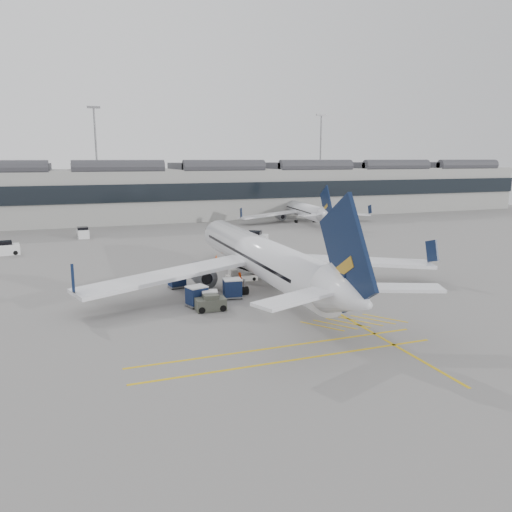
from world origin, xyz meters
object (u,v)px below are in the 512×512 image
object	(u,v)px
airliner_main	(262,258)
belt_loader	(241,276)
ramp_agent_b	(238,286)
pushback_tug	(211,303)
baggage_cart_a	(232,288)
ramp_agent_a	(240,281)

from	to	relation	value
airliner_main	belt_loader	distance (m)	4.91
belt_loader	ramp_agent_b	world-z (taller)	ramp_agent_b
airliner_main	pushback_tug	world-z (taller)	airliner_main
baggage_cart_a	ramp_agent_b	xyz separation A→B (m)	(0.84, 0.85, -0.10)
airliner_main	ramp_agent_a	xyz separation A→B (m)	(-2.26, 0.50, -2.38)
ramp_agent_a	ramp_agent_b	xyz separation A→B (m)	(-1.02, -2.30, 0.06)
belt_loader	airliner_main	bearing A→B (deg)	-74.68
airliner_main	pushback_tug	bearing A→B (deg)	-141.00
belt_loader	ramp_agent_b	size ratio (longest dim) A/B	2.19
belt_loader	baggage_cart_a	world-z (taller)	baggage_cart_a
airliner_main	belt_loader	size ratio (longest dim) A/B	10.13
pushback_tug	ramp_agent_b	bearing A→B (deg)	47.08
airliner_main	baggage_cart_a	bearing A→B (deg)	-146.97
airliner_main	ramp_agent_a	distance (m)	3.32
airliner_main	ramp_agent_b	world-z (taller)	airliner_main
ramp_agent_a	pushback_tug	xyz separation A→B (m)	(-4.89, -6.23, -0.22)
ramp_agent_b	pushback_tug	distance (m)	5.52
ramp_agent_a	ramp_agent_b	world-z (taller)	ramp_agent_b
baggage_cart_a	ramp_agent_a	xyz separation A→B (m)	(1.86, 3.15, -0.16)
airliner_main	belt_loader	bearing A→B (deg)	105.29
ramp_agent_a	ramp_agent_b	bearing A→B (deg)	-163.02
belt_loader	baggage_cart_a	xyz separation A→B (m)	(-3.07, -6.57, 0.54)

